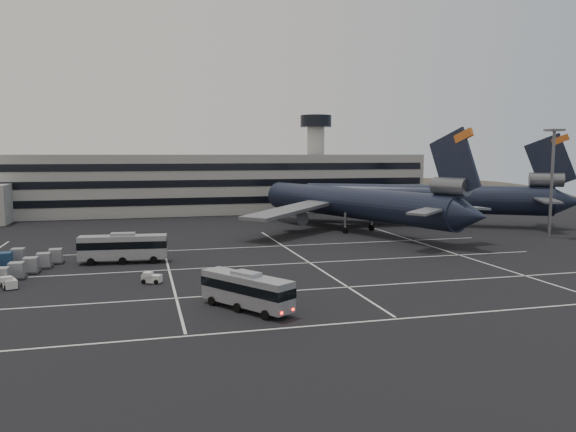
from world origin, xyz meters
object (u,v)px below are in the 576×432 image
at_px(trijet_main, 353,203).
at_px(tug_a, 10,283).
at_px(bus_far, 123,246).
at_px(uld_cluster, 10,265).
at_px(bus_near, 246,289).

xyz_separation_m(trijet_main, tug_a, (-51.35, -32.42, -4.64)).
bearing_deg(tug_a, bus_far, 23.58).
bearing_deg(bus_far, tug_a, 141.03).
bearing_deg(uld_cluster, bus_near, -43.46).
bearing_deg(tug_a, bus_near, -54.86).
height_order(trijet_main, bus_near, trijet_main).
bearing_deg(trijet_main, tug_a, -167.71).
xyz_separation_m(trijet_main, bus_near, (-28.68, -46.82, -3.32)).
bearing_deg(bus_near, tug_a, 114.03).
distance_m(trijet_main, bus_near, 55.00).
distance_m(tug_a, uld_cluster, 8.84).
bearing_deg(trijet_main, bus_near, -141.48).
xyz_separation_m(bus_near, tug_a, (-22.66, 14.39, -1.32)).
height_order(trijet_main, tug_a, trijet_main).
bearing_deg(trijet_main, bus_far, -172.60).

